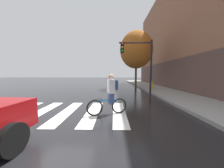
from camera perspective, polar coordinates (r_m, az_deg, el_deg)
ground_plane at (r=5.65m, az=-23.70°, el=-12.79°), size 120.00×120.00×0.00m
crosswalk_stripes at (r=5.56m, az=-21.71°, el=-12.92°), size 5.20×3.21×0.01m
cyclist at (r=4.71m, az=-0.90°, el=-5.27°), size 1.64×0.60×1.69m
traffic_light_near at (r=8.88m, az=13.90°, el=12.39°), size 2.47×0.28×4.20m
fire_hydrant at (r=12.62m, az=19.43°, el=-0.64°), size 0.33×0.22×0.78m
street_tree_near at (r=14.11m, az=12.10°, el=16.40°), size 3.77×3.77×6.71m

